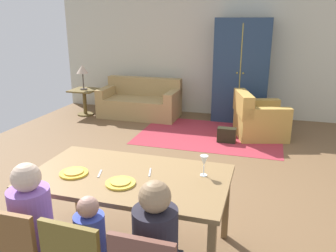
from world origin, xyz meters
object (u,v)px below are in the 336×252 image
at_px(plate_near_child, 121,183).
at_px(side_table, 85,98).
at_px(dining_table, 130,182).
at_px(handbag, 227,135).
at_px(plate_near_man, 74,173).
at_px(person_man, 37,234).
at_px(couch, 140,103).
at_px(armchair, 258,120).
at_px(table_lamp, 82,70).
at_px(wine_glass, 204,161).
at_px(armoire, 241,71).
at_px(dining_chair_man, 22,251).

distance_m(plate_near_child, side_table, 5.11).
xyz_separation_m(dining_table, handbag, (0.48, 3.18, -0.56)).
distance_m(plate_near_man, person_man, 0.61).
relative_size(person_man, couch, 0.65).
relative_size(dining_table, couch, 1.02).
bearing_deg(armchair, person_man, -108.60).
distance_m(plate_near_man, side_table, 4.82).
relative_size(person_man, handbag, 3.47).
xyz_separation_m(plate_near_child, table_lamp, (-2.81, 4.26, 0.24)).
bearing_deg(side_table, table_lamp, 0.00).
height_order(couch, table_lamp, table_lamp).
xyz_separation_m(wine_glass, side_table, (-3.43, 3.90, -0.52)).
height_order(wine_glass, person_man, person_man).
bearing_deg(plate_near_child, plate_near_man, 172.85).
height_order(dining_table, armchair, armchair).
bearing_deg(plate_near_child, armchair, 75.69).
bearing_deg(armchair, wine_glass, -95.81).
bearing_deg(handbag, armchair, 44.20).
bearing_deg(plate_near_child, handbag, 81.83).
bearing_deg(armoire, couch, -171.97).
height_order(wine_glass, couch, wine_glass).
xyz_separation_m(plate_near_child, wine_glass, (0.63, 0.36, 0.12)).
bearing_deg(handbag, person_man, -104.01).
distance_m(dining_chair_man, table_lamp, 5.47).
xyz_separation_m(armoire, side_table, (-3.36, -0.56, -0.67)).
bearing_deg(plate_near_child, couch, 109.19).
bearing_deg(plate_near_child, armoire, 83.45).
bearing_deg(plate_near_man, table_lamp, 119.00).
height_order(dining_table, dining_chair_man, dining_chair_man).
distance_m(plate_near_child, handbag, 3.45).
xyz_separation_m(plate_near_man, handbag, (0.96, 3.30, -0.64)).
relative_size(dining_chair_man, couch, 0.51).
distance_m(side_table, handbag, 3.42).
distance_m(dining_chair_man, armchair, 4.74).
bearing_deg(side_table, armoire, 9.43).
distance_m(plate_near_child, person_man, 0.73).
bearing_deg(wine_glass, armchair, 84.19).
distance_m(armchair, table_lamp, 3.87).
height_order(dining_chair_man, armchair, dining_chair_man).
distance_m(armchair, armoire, 1.29).
bearing_deg(handbag, couch, 150.59).
xyz_separation_m(plate_near_child, dining_chair_man, (-0.48, -0.67, -0.28)).
height_order(plate_near_man, plate_near_child, same).
bearing_deg(couch, plate_near_child, -70.81).
relative_size(armchair, armoire, 0.51).
bearing_deg(handbag, dining_chair_man, -103.40).
bearing_deg(person_man, plate_near_child, 45.86).
bearing_deg(wine_glass, plate_near_man, -164.81).
distance_m(wine_glass, person_man, 1.45).
relative_size(armchair, handbag, 3.34).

